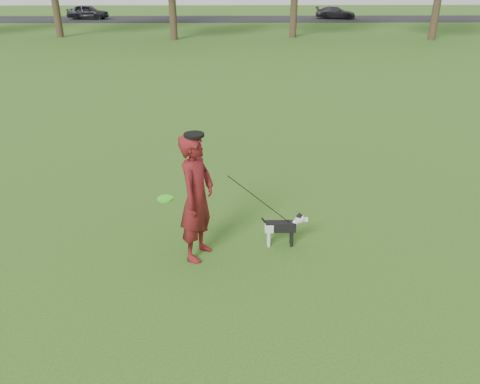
{
  "coord_description": "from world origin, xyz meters",
  "views": [
    {
      "loc": [
        -0.24,
        -6.96,
        4.12
      ],
      "look_at": [
        -0.12,
        -0.26,
        0.95
      ],
      "focal_mm": 35.0,
      "sensor_mm": 36.0,
      "label": 1
    }
  ],
  "objects_px": {
    "dog": "(284,226)",
    "car_left": "(88,12)",
    "man": "(197,198)",
    "car_right": "(335,13)"
  },
  "relations": [
    {
      "from": "car_right",
      "to": "man",
      "type": "bearing_deg",
      "value": 179.06
    },
    {
      "from": "man",
      "to": "dog",
      "type": "bearing_deg",
      "value": -57.17
    },
    {
      "from": "dog",
      "to": "car_left",
      "type": "distance_m",
      "value": 42.75
    },
    {
      "from": "man",
      "to": "car_right",
      "type": "xyz_separation_m",
      "value": [
        10.45,
        40.6,
        -0.45
      ]
    },
    {
      "from": "car_left",
      "to": "man",
      "type": "bearing_deg",
      "value": -160.0
    },
    {
      "from": "man",
      "to": "car_right",
      "type": "height_order",
      "value": "man"
    },
    {
      "from": "dog",
      "to": "car_left",
      "type": "bearing_deg",
      "value": 109.41
    },
    {
      "from": "car_left",
      "to": "car_right",
      "type": "bearing_deg",
      "value": -87.53
    },
    {
      "from": "car_right",
      "to": "dog",
      "type": "bearing_deg",
      "value": -179.18
    },
    {
      "from": "man",
      "to": "car_left",
      "type": "bearing_deg",
      "value": 39.0
    }
  ]
}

